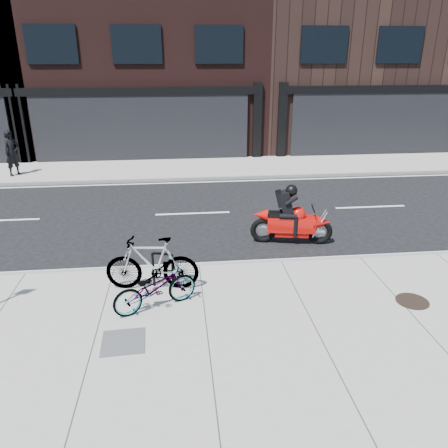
{
  "coord_description": "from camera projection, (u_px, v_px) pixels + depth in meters",
  "views": [
    {
      "loc": [
        -0.4,
        -11.33,
        4.86
      ],
      "look_at": [
        0.67,
        -1.31,
        0.9
      ],
      "focal_mm": 35.0,
      "sensor_mm": 36.0,
      "label": 1
    }
  ],
  "objects": [
    {
      "name": "sidewalk_near",
      "position": [
        208.0,
        346.0,
        7.65
      ],
      "size": [
        60.0,
        6.0,
        0.13
      ],
      "primitive_type": "cube",
      "color": "gray",
      "rests_on": "ground"
    },
    {
      "name": "bicycle_front",
      "position": [
        155.0,
        288.0,
        8.53
      ],
      "size": [
        1.81,
        1.24,
        0.9
      ],
      "primitive_type": "imported",
      "rotation": [
        0.0,
        0.0,
        1.99
      ],
      "color": "gray",
      "rests_on": "sidewalk_near"
    },
    {
      "name": "bike_rack",
      "position": [
        163.0,
        267.0,
        9.31
      ],
      "size": [
        0.47,
        0.16,
        0.81
      ],
      "rotation": [
        0.0,
        0.0,
        -0.26
      ],
      "color": "black",
      "rests_on": "sidewalk_near"
    },
    {
      "name": "manhole_cover",
      "position": [
        412.0,
        301.0,
        8.9
      ],
      "size": [
        0.82,
        0.82,
        0.02
      ],
      "primitive_type": "cylinder",
      "rotation": [
        0.0,
        0.0,
        -0.28
      ],
      "color": "black",
      "rests_on": "sidewalk_near"
    },
    {
      "name": "motorcycle",
      "position": [
        295.0,
        220.0,
        11.73
      ],
      "size": [
        2.21,
        0.81,
        1.66
      ],
      "rotation": [
        0.0,
        0.0,
        -0.18
      ],
      "color": "black",
      "rests_on": "ground"
    },
    {
      "name": "building_center",
      "position": [
        141.0,
        4.0,
        22.87
      ],
      "size": [
        12.0,
        10.0,
        14.5
      ],
      "primitive_type": "cube",
      "color": "black",
      "rests_on": "ground"
    },
    {
      "name": "bicycle_rear",
      "position": [
        152.0,
        264.0,
        9.19
      ],
      "size": [
        2.02,
        0.75,
        1.19
      ],
      "primitive_type": "imported",
      "rotation": [
        0.0,
        0.0,
        4.61
      ],
      "color": "gray",
      "rests_on": "sidewalk_near"
    },
    {
      "name": "ground",
      "position": [
        195.0,
        238.0,
        12.3
      ],
      "size": [
        120.0,
        120.0,
        0.0
      ],
      "primitive_type": "plane",
      "color": "black",
      "rests_on": "ground"
    },
    {
      "name": "utility_grate",
      "position": [
        123.0,
        342.0,
        7.65
      ],
      "size": [
        0.79,
        0.79,
        0.02
      ],
      "primitive_type": "cube",
      "rotation": [
        0.0,
        0.0,
        0.05
      ],
      "color": "#4C4B4E",
      "rests_on": "sidewalk_near"
    },
    {
      "name": "sidewalk_far",
      "position": [
        188.0,
        168.0,
        19.45
      ],
      "size": [
        60.0,
        3.5,
        0.13
      ],
      "primitive_type": "cube",
      "color": "gray",
      "rests_on": "ground"
    },
    {
      "name": "building_mideast",
      "position": [
        359.0,
        26.0,
        24.43
      ],
      "size": [
        12.0,
        10.0,
        12.5
      ],
      "primitive_type": "cube",
      "color": "black",
      "rests_on": "ground"
    },
    {
      "name": "pedestrian",
      "position": [
        12.0,
        153.0,
        17.77
      ],
      "size": [
        0.75,
        0.81,
        1.86
      ],
      "primitive_type": "imported",
      "rotation": [
        0.0,
        0.0,
        0.98
      ],
      "color": "black",
      "rests_on": "sidewalk_far"
    }
  ]
}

